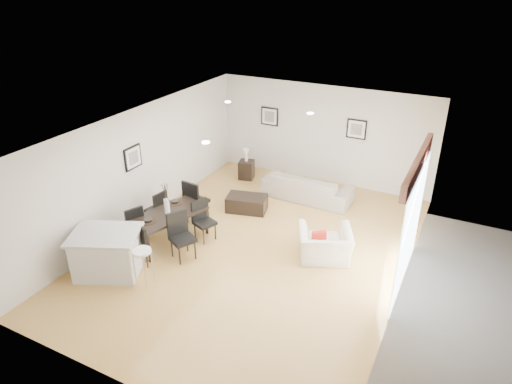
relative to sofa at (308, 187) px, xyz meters
The scene contains 26 objects.
ground 2.77m from the sofa, 91.68° to the right, with size 8.00×8.00×0.00m, color tan.
wall_back 1.61m from the sofa, 93.69° to the left, with size 6.00×0.04×2.70m, color beige.
wall_front 6.83m from the sofa, 90.68° to the right, with size 6.00×0.04×2.70m, color beige.
wall_left 4.25m from the sofa, 138.25° to the right, with size 0.04×8.00×2.70m, color beige.
wall_right 4.14m from the sofa, 43.29° to the right, with size 0.04×8.00×2.70m, color beige.
ceiling 3.63m from the sofa, 91.68° to the right, with size 6.00×8.00×0.02m, color white.
sofa is the anchor object (origin of this frame).
armchair 2.75m from the sofa, 61.68° to the right, with size 1.05×0.91×0.68m, color beige.
dining_table 3.84m from the sofa, 120.61° to the right, with size 1.26×1.81×0.69m.
dining_chair_wnear 4.52m from the sofa, 124.15° to the right, with size 0.54×0.54×0.92m.
dining_chair_wfar 3.85m from the sofa, 131.15° to the right, with size 0.47×0.47×0.90m.
dining_chair_enear 3.92m from the sofa, 110.46° to the right, with size 0.61×0.61×1.01m.
dining_chair_efar 3.17m from the sofa, 115.54° to the right, with size 0.53×0.53×0.91m.
dining_chair_head 4.73m from the sofa, 113.89° to the right, with size 0.53×0.53×0.88m.
dining_chair_foot 3.02m from the sofa, 130.57° to the right, with size 0.50×0.50×1.03m.
vase 3.89m from the sofa, 120.61° to the right, with size 0.77×1.27×0.72m.
coffee_table 1.70m from the sofa, 130.40° to the right, with size 0.96×0.58×0.39m, color black.
side_table 2.04m from the sofa, 168.60° to the left, with size 0.40×0.40×0.53m, color black.
table_lamp 2.09m from the sofa, 168.60° to the left, with size 0.19×0.19×0.36m.
cushion 2.80m from the sofa, 64.38° to the right, with size 0.29×0.09×0.29m, color #AA1E15.
kitchen_island 5.30m from the sofa, 115.85° to the right, with size 1.56×1.41×0.89m.
bar_stool 4.99m from the sofa, 106.71° to the right, with size 0.35×0.35×0.77m.
framed_print_back_left 2.46m from the sofa, 144.02° to the left, with size 0.52×0.04×0.52m.
framed_print_back_right 1.97m from the sofa, 56.11° to the left, with size 0.52×0.04×0.52m.
framed_print_left_wall 4.44m from the sofa, 135.96° to the right, with size 0.04×0.52×0.52m.
sliding_door 4.00m from the sofa, 40.44° to the right, with size 0.12×2.70×2.57m.
Camera 1 is at (3.69, -7.33, 5.42)m, focal length 32.00 mm.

